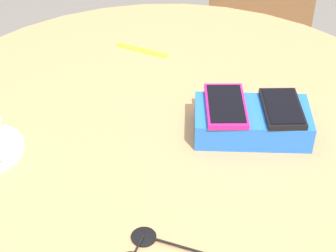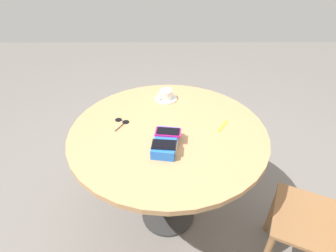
{
  "view_description": "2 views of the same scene",
  "coord_description": "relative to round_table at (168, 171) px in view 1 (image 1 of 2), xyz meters",
  "views": [
    {
      "loc": [
        0.1,
        0.83,
        1.46
      ],
      "look_at": [
        0.0,
        0.0,
        0.8
      ],
      "focal_mm": 60.0,
      "sensor_mm": 36.0,
      "label": 1
    },
    {
      "loc": [
        -1.2,
        0.01,
        1.66
      ],
      "look_at": [
        0.0,
        0.0,
        0.8
      ],
      "focal_mm": 28.0,
      "sensor_mm": 36.0,
      "label": 2
    }
  ],
  "objects": [
    {
      "name": "lanyard_strap",
      "position": [
        0.02,
        -0.32,
        0.1
      ],
      "size": [
        0.12,
        0.08,
        0.0
      ],
      "primitive_type": "cube",
      "rotation": [
        0.0,
        0.0,
        -0.56
      ],
      "color": "yellow",
      "rests_on": "round_table"
    },
    {
      "name": "phone_magenta",
      "position": [
        -0.11,
        0.0,
        0.15
      ],
      "size": [
        0.09,
        0.14,
        0.01
      ],
      "color": "#D11975",
      "rests_on": "phone_box"
    },
    {
      "name": "phone_black",
      "position": [
        -0.21,
        0.02,
        0.15
      ],
      "size": [
        0.08,
        0.13,
        0.01
      ],
      "color": "black",
      "rests_on": "phone_box"
    },
    {
      "name": "phone_box",
      "position": [
        -0.16,
        0.01,
        0.12
      ],
      "size": [
        0.23,
        0.15,
        0.05
      ],
      "color": "blue",
      "rests_on": "round_table"
    },
    {
      "name": "round_table",
      "position": [
        0.0,
        0.0,
        0.0
      ],
      "size": [
        1.12,
        1.12,
        0.78
      ],
      "color": "#2D2D2D",
      "rests_on": "ground_plane"
    },
    {
      "name": "chair_near_window",
      "position": [
        -0.39,
        -0.83,
        -0.24
      ],
      "size": [
        0.52,
        0.52,
        0.86
      ],
      "color": "brown",
      "rests_on": "ground_plane"
    },
    {
      "name": "sunglasses",
      "position": [
        0.07,
        0.27,
        0.1
      ],
      "size": [
        0.14,
        0.09,
        0.01
      ],
      "color": "black",
      "rests_on": "round_table"
    }
  ]
}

